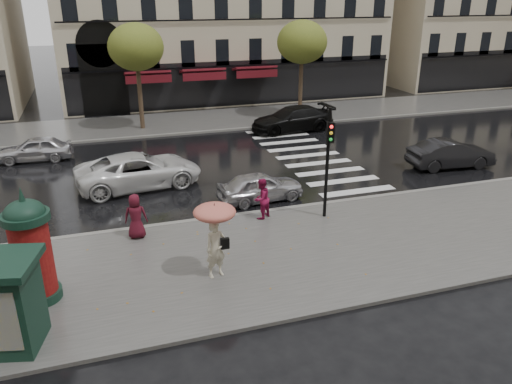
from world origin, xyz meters
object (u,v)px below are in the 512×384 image
object	(u,v)px
traffic_light	(328,153)
car_far_silver	(35,149)
man_burgundy	(136,216)
car_darkgrey	(451,154)
car_black	(292,119)
car_silver	(260,187)
woman_umbrella	(215,228)
morris_column	(31,247)
woman_red	(261,199)
car_white	(139,171)
newsstand	(0,303)

from	to	relation	value
traffic_light	car_far_silver	bearing A→B (deg)	134.66
man_burgundy	car_darkgrey	distance (m)	16.25
traffic_light	car_black	bearing A→B (deg)	73.72
car_silver	car_far_silver	distance (m)	13.03
car_darkgrey	car_black	bearing A→B (deg)	33.46
woman_umbrella	car_black	size ratio (longest dim) A/B	0.46
man_burgundy	car_far_silver	world-z (taller)	man_burgundy
man_burgundy	morris_column	world-z (taller)	morris_column
man_burgundy	traffic_light	size ratio (longest dim) A/B	0.38
woman_red	woman_umbrella	bearing A→B (deg)	19.09
car_silver	car_white	xyz separation A→B (m)	(-4.72, 3.23, 0.15)
car_silver	car_darkgrey	bearing A→B (deg)	-88.74
car_white	car_silver	bearing A→B (deg)	-132.30
newsstand	woman_red	bearing A→B (deg)	31.97
morris_column	car_darkgrey	size ratio (longest dim) A/B	0.80
morris_column	car_white	world-z (taller)	morris_column
newsstand	car_far_silver	xyz separation A→B (m)	(-0.58, 16.03, -0.71)
car_far_silver	car_white	bearing A→B (deg)	44.13
woman_red	newsstand	bearing A→B (deg)	-2.58
woman_red	car_silver	bearing A→B (deg)	-141.78
woman_umbrella	car_darkgrey	world-z (taller)	woman_umbrella
car_silver	woman_red	bearing A→B (deg)	157.58
traffic_light	newsstand	distance (m)	11.77
car_black	car_darkgrey	bearing A→B (deg)	23.89
traffic_light	car_far_silver	size ratio (longest dim) A/B	1.15
woman_umbrella	car_black	world-z (taller)	woman_umbrella
car_far_silver	newsstand	bearing A→B (deg)	5.38
car_silver	car_black	distance (m)	11.80
traffic_light	car_black	distance (m)	13.72
woman_umbrella	morris_column	xyz separation A→B (m)	(-5.11, 0.35, 0.03)
woman_red	morris_column	size ratio (longest dim) A/B	0.47
morris_column	traffic_light	size ratio (longest dim) A/B	0.80
traffic_light	car_black	world-z (taller)	traffic_light
car_silver	car_white	bearing A→B (deg)	50.40
car_white	car_far_silver	size ratio (longest dim) A/B	1.50
woman_red	car_far_silver	world-z (taller)	woman_red
car_white	man_burgundy	bearing A→B (deg)	165.40
woman_umbrella	car_silver	world-z (taller)	woman_umbrella
car_far_silver	morris_column	bearing A→B (deg)	8.08
woman_red	newsstand	distance (m)	9.88
newsstand	car_black	xyz separation A→B (m)	(14.58, 17.59, -0.57)
car_black	car_silver	bearing A→B (deg)	-32.69
woman_umbrella	morris_column	distance (m)	5.13
morris_column	traffic_light	bearing A→B (deg)	14.29
woman_umbrella	man_burgundy	bearing A→B (deg)	121.37
newsstand	car_far_silver	bearing A→B (deg)	92.09
car_white	newsstand	bearing A→B (deg)	149.86
traffic_light	man_burgundy	bearing A→B (deg)	176.20
car_silver	car_darkgrey	world-z (taller)	car_darkgrey
traffic_light	car_white	xyz separation A→B (m)	(-6.50, 5.88, -1.94)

